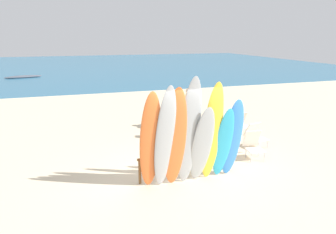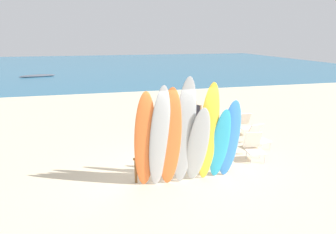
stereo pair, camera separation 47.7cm
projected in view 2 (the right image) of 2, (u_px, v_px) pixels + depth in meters
ground at (124, 89)px, 21.11m from camera, size 60.00×60.00×0.00m
ocean_water at (107, 65)px, 38.80m from camera, size 60.00×40.00×0.02m
surfboard_rack at (184, 159)px, 7.89m from camera, size 2.64×0.07×0.68m
surfboard_orange_0 at (145, 142)px, 6.96m from camera, size 0.53×0.78×2.52m
surfboard_grey_1 at (159, 139)px, 6.96m from camera, size 0.53×0.81×2.64m
surfboard_orange_2 at (170, 139)px, 7.05m from camera, size 0.60×0.74×2.58m
surfboard_grey_3 at (184, 134)px, 7.09m from camera, size 0.51×0.73×2.80m
surfboard_grey_4 at (198, 146)px, 7.33m from camera, size 0.56×0.72×2.08m
surfboard_yellow_5 at (208, 134)px, 7.35m from camera, size 0.52×0.67×2.63m
surfboard_teal_6 at (220, 145)px, 7.58m from camera, size 0.47×0.58×1.97m
surfboard_blue_7 at (229, 140)px, 7.65m from camera, size 0.53×0.52×2.16m
beachgoer_near_rack at (192, 107)px, 11.67m from camera, size 0.44×0.59×1.69m
beachgoer_by_water at (193, 118)px, 10.43m from camera, size 0.58×0.24×1.53m
beachgoer_midbeach at (215, 123)px, 9.80m from camera, size 0.39×0.53×1.52m
beach_chair_red at (254, 146)px, 9.07m from camera, size 0.59×0.70×0.84m
beach_chair_blue at (245, 123)px, 11.43m from camera, size 0.58×0.79×0.79m
beach_chair_striped at (258, 135)px, 10.05m from camera, size 0.63×0.82×0.79m
distant_boat at (37, 76)px, 27.42m from camera, size 3.08×1.20×0.24m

